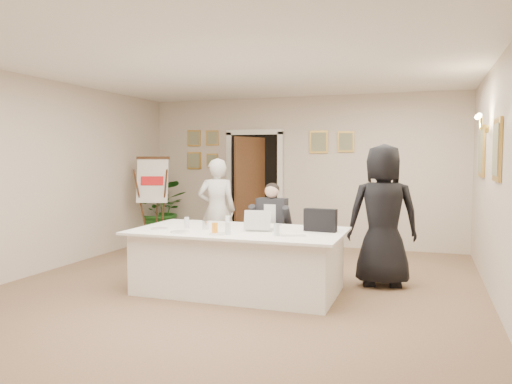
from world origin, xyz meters
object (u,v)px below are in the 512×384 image
object	(u,v)px
conference_table	(239,260)
laptop_bag	(320,220)
seated_man	(271,229)
standing_man	(217,210)
standing_woman	(383,215)
steel_jug	(205,225)
laptop	(260,219)
potted_palm	(162,209)
oj_glass	(215,228)
paper_stack	(293,234)
flip_chart	(154,207)

from	to	relation	value
conference_table	laptop_bag	xyz separation A→B (m)	(0.99, 0.18, 0.52)
seated_man	standing_man	distance (m)	1.25
conference_table	standing_woman	bearing A→B (deg)	27.49
standing_man	laptop_bag	world-z (taller)	standing_man
conference_table	seated_man	bearing A→B (deg)	82.62
laptop_bag	steel_jug	size ratio (longest dim) A/B	3.58
laptop	steel_jug	size ratio (longest dim) A/B	3.16
standing_woman	laptop	world-z (taller)	standing_woman
potted_palm	oj_glass	xyz separation A→B (m)	(2.72, -3.57, 0.23)
standing_woman	conference_table	bearing A→B (deg)	16.60
conference_table	steel_jug	size ratio (longest dim) A/B	23.51
seated_man	paper_stack	size ratio (longest dim) A/B	4.95
laptop_bag	steel_jug	bearing A→B (deg)	-163.38
standing_man	laptop	distance (m)	1.96
standing_man	potted_palm	size ratio (longest dim) A/B	1.34
conference_table	steel_jug	bearing A→B (deg)	-165.32
potted_palm	paper_stack	xyz separation A→B (m)	(3.62, -3.39, 0.18)
conference_table	laptop_bag	world-z (taller)	laptop_bag
potted_palm	paper_stack	size ratio (longest dim) A/B	4.58
standing_woman	steel_jug	xyz separation A→B (m)	(-2.06, -0.97, -0.09)
standing_woman	paper_stack	distance (m)	1.43
standing_woman	laptop_bag	bearing A→B (deg)	34.66
seated_man	standing_woman	world-z (taller)	standing_woman
flip_chart	potted_palm	xyz separation A→B (m)	(-0.32, 0.84, -0.15)
conference_table	paper_stack	world-z (taller)	paper_stack
seated_man	potted_palm	world-z (taller)	seated_man
steel_jug	standing_woman	bearing A→B (deg)	25.20
laptop	oj_glass	size ratio (longest dim) A/B	2.67
standing_man	paper_stack	distance (m)	2.48
standing_woman	paper_stack	world-z (taller)	standing_woman
paper_stack	steel_jug	distance (m)	1.16
seated_man	flip_chart	size ratio (longest dim) A/B	0.81
conference_table	steel_jug	world-z (taller)	steel_jug
standing_man	flip_chart	bearing A→B (deg)	-49.48
potted_palm	paper_stack	bearing A→B (deg)	-43.12
laptop_bag	paper_stack	world-z (taller)	laptop_bag
paper_stack	steel_jug	size ratio (longest dim) A/B	2.43
conference_table	laptop	bearing A→B (deg)	10.39
standing_woman	potted_palm	world-z (taller)	standing_woman
potted_palm	laptop	world-z (taller)	potted_palm
laptop_bag	oj_glass	bearing A→B (deg)	-147.61
potted_palm	laptop	bearing A→B (deg)	-44.84
potted_palm	laptop_bag	world-z (taller)	potted_palm
steel_jug	standing_man	bearing A→B (deg)	108.77
conference_table	seated_man	distance (m)	1.01
standing_woman	standing_man	bearing A→B (deg)	-25.80
seated_man	steel_jug	world-z (taller)	seated_man
seated_man	oj_glass	size ratio (longest dim) A/B	10.18
conference_table	seated_man	xyz separation A→B (m)	(0.13, 0.97, 0.27)
standing_woman	potted_palm	xyz separation A→B (m)	(-4.53, 2.30, -0.31)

